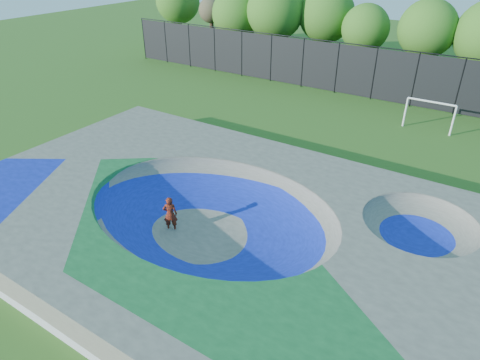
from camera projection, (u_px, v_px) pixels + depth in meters
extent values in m
plane|color=#2C5718|center=(211.00, 235.00, 18.19)|extent=(120.00, 120.00, 0.00)
cube|color=gray|center=(211.00, 220.00, 17.82)|extent=(22.00, 14.00, 1.50)
imported|color=#B52C0E|center=(170.00, 214.00, 18.07)|extent=(0.72, 0.67, 1.65)
cube|color=black|center=(172.00, 230.00, 18.46)|extent=(0.72, 0.69, 0.05)
cylinder|color=white|center=(405.00, 112.00, 28.26)|extent=(0.12, 0.12, 1.96)
cylinder|color=white|center=(453.00, 121.00, 26.86)|extent=(0.12, 0.12, 1.96)
cylinder|color=white|center=(432.00, 102.00, 27.08)|extent=(2.94, 0.12, 0.12)
cylinder|color=black|center=(144.00, 39.00, 43.91)|extent=(0.09, 0.09, 4.00)
cylinder|color=black|center=(166.00, 42.00, 42.49)|extent=(0.09, 0.09, 4.00)
cylinder|color=black|center=(189.00, 46.00, 41.06)|extent=(0.09, 0.09, 4.00)
cylinder|color=black|center=(215.00, 50.00, 39.64)|extent=(0.09, 0.09, 4.00)
cylinder|color=black|center=(242.00, 54.00, 38.22)|extent=(0.09, 0.09, 4.00)
cylinder|color=black|center=(271.00, 58.00, 36.79)|extent=(0.09, 0.09, 4.00)
cylinder|color=black|center=(303.00, 63.00, 35.37)|extent=(0.09, 0.09, 4.00)
cylinder|color=black|center=(337.00, 68.00, 33.95)|extent=(0.09, 0.09, 4.00)
cylinder|color=black|center=(374.00, 74.00, 32.52)|extent=(0.09, 0.09, 4.00)
cylinder|color=black|center=(415.00, 80.00, 31.10)|extent=(0.09, 0.09, 4.00)
cylinder|color=black|center=(459.00, 87.00, 29.68)|extent=(0.09, 0.09, 4.00)
cube|color=black|center=(374.00, 74.00, 32.52)|extent=(48.00, 0.03, 3.80)
cylinder|color=black|center=(378.00, 47.00, 31.54)|extent=(48.00, 0.08, 0.08)
cylinder|color=#4B3725|center=(180.00, 33.00, 48.29)|extent=(0.44, 0.44, 3.28)
sphere|color=#30671B|center=(178.00, 1.00, 46.60)|extent=(4.76, 4.76, 4.76)
cylinder|color=#4B3725|center=(212.00, 38.00, 46.03)|extent=(0.44, 0.44, 3.36)
sphere|color=brown|center=(211.00, 10.00, 44.66)|extent=(2.60, 2.60, 2.60)
cylinder|color=#4B3725|center=(237.00, 48.00, 43.20)|extent=(0.44, 0.44, 2.75)
sphere|color=#30671B|center=(237.00, 14.00, 41.61)|extent=(4.90, 4.90, 4.90)
cylinder|color=#4B3725|center=(274.00, 51.00, 41.01)|extent=(0.44, 0.44, 3.21)
sphere|color=#30671B|center=(275.00, 11.00, 39.25)|extent=(5.28, 5.28, 5.28)
cylinder|color=#4B3725|center=(323.00, 53.00, 40.50)|extent=(0.44, 0.44, 3.10)
sphere|color=#30671B|center=(327.00, 14.00, 38.81)|extent=(5.04, 5.04, 5.04)
cylinder|color=#4B3725|center=(361.00, 63.00, 37.80)|extent=(0.44, 0.44, 2.82)
sphere|color=#30671B|center=(365.00, 28.00, 36.36)|extent=(4.03, 4.03, 4.03)
cylinder|color=#4B3725|center=(419.00, 71.00, 34.93)|extent=(0.44, 0.44, 3.16)
sphere|color=#30671B|center=(428.00, 29.00, 33.32)|extent=(4.50, 4.50, 4.50)
cylinder|color=#4B3725|center=(479.00, 80.00, 33.16)|extent=(0.44, 0.44, 2.83)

